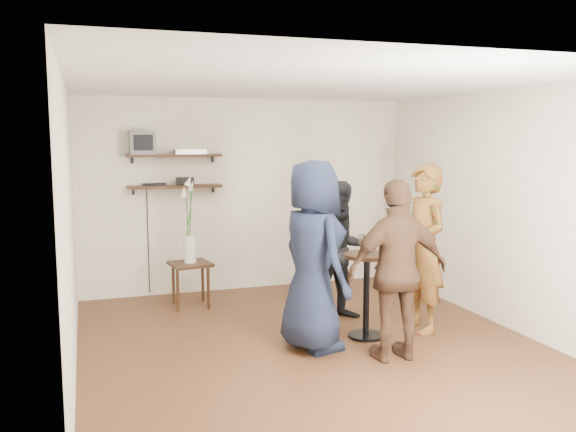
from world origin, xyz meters
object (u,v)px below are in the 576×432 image
object	(u,v)px
side_table	(190,270)
drinks_table	(367,284)
person_dark	(342,251)
person_navy	(313,256)
crt_monitor	(142,142)
person_plaid	(423,248)
person_brown	(398,271)
dvd_deck	(190,152)
radio	(185,181)

from	to	relation	value
side_table	drinks_table	distance (m)	2.33
person_dark	person_navy	world-z (taller)	person_navy
crt_monitor	person_dark	bearing A→B (deg)	-38.83
person_plaid	person_brown	size ratio (longest dim) A/B	1.06
crt_monitor	dvd_deck	size ratio (longest dim) A/B	0.80
person_navy	side_table	bearing A→B (deg)	13.09
crt_monitor	person_navy	bearing A→B (deg)	-60.69
crt_monitor	side_table	world-z (taller)	crt_monitor
person_plaid	side_table	bearing A→B (deg)	-128.96
drinks_table	side_table	bearing A→B (deg)	131.77
person_dark	side_table	bearing A→B (deg)	146.19
dvd_deck	person_navy	distance (m)	2.75
side_table	person_navy	size ratio (longest dim) A/B	0.30
dvd_deck	drinks_table	size ratio (longest dim) A/B	0.45
person_brown	crt_monitor	bearing A→B (deg)	-55.02
crt_monitor	person_brown	xyz separation A→B (m)	(2.02, -2.98, -1.16)
radio	side_table	bearing A→B (deg)	-94.83
person_dark	radio	bearing A→B (deg)	133.22
dvd_deck	person_brown	distance (m)	3.46
dvd_deck	side_table	size ratio (longest dim) A/B	0.72
radio	drinks_table	xyz separation A→B (m)	(1.50, -2.31, -0.95)
drinks_table	person_navy	xyz separation A→B (m)	(-0.65, -0.14, 0.37)
drinks_table	person_dark	world-z (taller)	person_dark
crt_monitor	person_dark	xyz separation A→B (m)	(2.04, -1.64, -1.22)
radio	person_navy	bearing A→B (deg)	-70.91
dvd_deck	person_plaid	size ratio (longest dim) A/B	0.22
drinks_table	crt_monitor	bearing A→B (deg)	131.33
drinks_table	person_brown	world-z (taller)	person_brown
crt_monitor	person_navy	xyz separation A→B (m)	(1.38, -2.45, -1.08)
crt_monitor	drinks_table	world-z (taller)	crt_monitor
dvd_deck	drinks_table	xyz separation A→B (m)	(1.43, -2.31, -1.33)
radio	person_plaid	distance (m)	3.22
side_table	person_brown	xyz separation A→B (m)	(1.54, -2.41, 0.39)
radio	person_brown	size ratio (longest dim) A/B	0.13
crt_monitor	dvd_deck	world-z (taller)	crt_monitor
crt_monitor	person_dark	size ratio (longest dim) A/B	0.20
crt_monitor	radio	bearing A→B (deg)	0.00
dvd_deck	drinks_table	world-z (taller)	dvd_deck
crt_monitor	person_dark	distance (m)	2.89
side_table	person_plaid	distance (m)	2.85
side_table	person_plaid	bearing A→B (deg)	-37.82
dvd_deck	person_plaid	xyz separation A→B (m)	(2.10, -2.30, -0.99)
crt_monitor	person_brown	world-z (taller)	crt_monitor
radio	person_brown	distance (m)	3.40
person_plaid	person_navy	distance (m)	1.33
dvd_deck	crt_monitor	bearing A→B (deg)	180.00
person_navy	person_plaid	bearing A→B (deg)	-95.64
dvd_deck	person_dark	size ratio (longest dim) A/B	0.25
crt_monitor	radio	xyz separation A→B (m)	(0.53, 0.00, -0.50)
person_dark	person_brown	distance (m)	1.34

